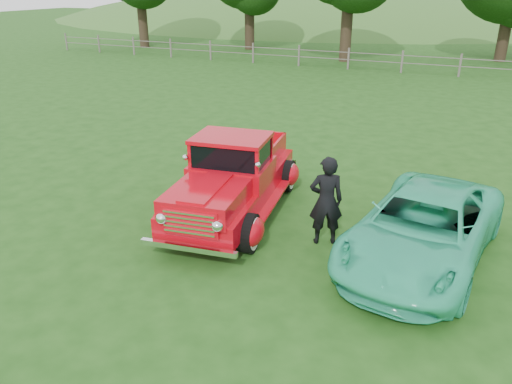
% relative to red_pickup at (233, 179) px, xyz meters
% --- Properties ---
extents(ground, '(140.00, 140.00, 0.00)m').
position_rel_red_pickup_xyz_m(ground, '(0.41, -2.03, -0.80)').
color(ground, '#1B4512').
rests_on(ground, ground).
extents(distant_hills, '(116.00, 60.00, 18.00)m').
position_rel_red_pickup_xyz_m(distant_hills, '(-3.67, 57.44, -5.34)').
color(distant_hills, '#346123').
rests_on(distant_hills, ground).
extents(fence_line, '(48.00, 0.12, 1.20)m').
position_rel_red_pickup_xyz_m(fence_line, '(0.41, 19.97, -0.19)').
color(fence_line, '#696058').
rests_on(fence_line, ground).
extents(red_pickup, '(2.70, 5.17, 1.78)m').
position_rel_red_pickup_xyz_m(red_pickup, '(0.00, 0.00, 0.00)').
color(red_pickup, black).
rests_on(red_pickup, ground).
extents(teal_sedan, '(2.79, 4.88, 1.28)m').
position_rel_red_pickup_xyz_m(teal_sedan, '(4.00, -0.40, -0.15)').
color(teal_sedan, '#31C493').
rests_on(teal_sedan, ground).
extents(man, '(0.76, 0.66, 1.77)m').
position_rel_red_pickup_xyz_m(man, '(2.21, -0.48, 0.09)').
color(man, black).
rests_on(man, ground).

